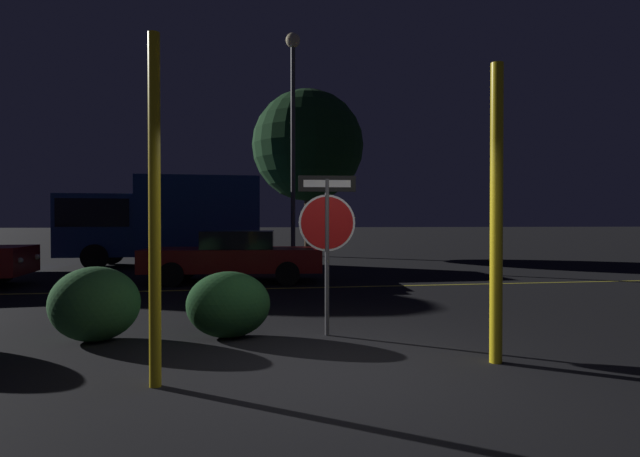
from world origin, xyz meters
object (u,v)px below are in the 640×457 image
yellow_pole_right (496,213)px  delivery_truck (163,219)px  passing_car_2 (235,256)px  hedge_bush_2 (228,305)px  tree_1 (308,146)px  street_lamp (293,109)px  yellow_pole_left (155,210)px  stop_sign (327,224)px  hedge_bush_1 (95,304)px

yellow_pole_right → delivery_truck: 14.29m
yellow_pole_right → passing_car_2: size_ratio=0.71×
yellow_pole_right → hedge_bush_2: 3.64m
delivery_truck → tree_1: (5.76, 4.23, 3.36)m
street_lamp → hedge_bush_2: bearing=-100.7°
yellow_pole_right → yellow_pole_left: bearing=-176.2°
hedge_bush_2 → passing_car_2: passing_car_2 is taller
passing_car_2 → tree_1: tree_1 is taller
yellow_pole_left → delivery_truck: size_ratio=0.50×
stop_sign → hedge_bush_1: size_ratio=1.93×
yellow_pole_left → hedge_bush_1: 2.58m
yellow_pole_right → delivery_truck: (-5.52, 13.18, 0.01)m
stop_sign → passing_car_2: stop_sign is taller
stop_sign → hedge_bush_1: stop_sign is taller
yellow_pole_left → delivery_truck: yellow_pole_left is taller
yellow_pole_left → stop_sign: bearing=42.9°
hedge_bush_1 → yellow_pole_right: bearing=-20.5°
hedge_bush_2 → street_lamp: 12.00m
hedge_bush_2 → delivery_truck: bearing=102.5°
stop_sign → street_lamp: 11.50m
street_lamp → hedge_bush_1: bearing=-109.4°
street_lamp → tree_1: (1.21, 5.03, -0.52)m
delivery_truck → tree_1: bearing=-54.4°
yellow_pole_right → hedge_bush_2: bearing=150.4°
street_lamp → yellow_pole_right: bearing=-85.5°
yellow_pole_left → tree_1: (3.86, 17.64, 3.35)m
stop_sign → yellow_pole_right: size_ratio=0.66×
yellow_pole_left → street_lamp: 13.45m
street_lamp → passing_car_2: bearing=-114.6°
yellow_pole_right → passing_car_2: bearing=110.3°
hedge_bush_2 → delivery_truck: 11.82m
stop_sign → yellow_pole_right: 2.30m
yellow_pole_right → tree_1: bearing=89.2°
delivery_truck → yellow_pole_left: bearing=-172.6°
hedge_bush_1 → passing_car_2: size_ratio=0.24×
hedge_bush_2 → tree_1: bearing=78.4°
yellow_pole_left → hedge_bush_1: bearing=118.5°
tree_1 → yellow_pole_right: bearing=-90.8°
hedge_bush_2 → tree_1: (3.22, 15.71, 4.59)m
hedge_bush_1 → delivery_truck: delivery_truck is taller
hedge_bush_1 → stop_sign: bearing=-2.8°
stop_sign → tree_1: tree_1 is taller
yellow_pole_right → delivery_truck: bearing=112.7°
tree_1 → hedge_bush_2: bearing=-101.6°
passing_car_2 → tree_1: (3.20, 9.39, 4.35)m
stop_sign → yellow_pole_right: bearing=-39.8°
hedge_bush_2 → street_lamp: bearing=79.3°
yellow_pole_right → stop_sign: bearing=135.4°
yellow_pole_right → hedge_bush_1: bearing=159.5°
yellow_pole_left → yellow_pole_right: 3.64m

